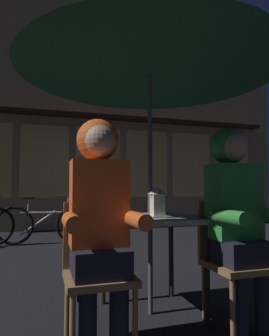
{
  "coord_description": "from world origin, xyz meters",
  "views": [
    {
      "loc": [
        -0.82,
        -2.26,
        0.96
      ],
      "look_at": [
        0.0,
        0.42,
        1.15
      ],
      "focal_mm": 32.56,
      "sensor_mm": 36.0,
      "label": 1
    }
  ],
  "objects_px": {
    "cafe_table": "(150,230)",
    "person_left_hooded": "(99,207)",
    "patio_umbrella": "(150,53)",
    "chair_left": "(97,265)",
    "bicycle_third": "(45,224)",
    "chair_right": "(232,255)",
    "lantern": "(157,201)",
    "person_right_hooded": "(236,204)"
  },
  "relations": [
    {
      "from": "chair_right",
      "to": "lantern",
      "type": "bearing_deg",
      "value": 151.28
    },
    {
      "from": "chair_left",
      "to": "person_left_hooded",
      "type": "xyz_separation_m",
      "value": [
        -0.0,
        -0.06,
        0.36
      ]
    },
    {
      "from": "cafe_table",
      "to": "person_right_hooded",
      "type": "distance_m",
      "value": 0.67
    },
    {
      "from": "patio_umbrella",
      "to": "bicycle_third",
      "type": "height_order",
      "value": "patio_umbrella"
    },
    {
      "from": "person_right_hooded",
      "to": "lantern",
      "type": "bearing_deg",
      "value": 146.16
    },
    {
      "from": "person_right_hooded",
      "to": "bicycle_third",
      "type": "bearing_deg",
      "value": 108.36
    },
    {
      "from": "chair_right",
      "to": "person_left_hooded",
      "type": "relative_size",
      "value": 0.62
    },
    {
      "from": "chair_right",
      "to": "person_left_hooded",
      "type": "bearing_deg",
      "value": -176.61
    },
    {
      "from": "lantern",
      "to": "bicycle_third",
      "type": "bearing_deg",
      "value": 102.75
    },
    {
      "from": "patio_umbrella",
      "to": "chair_left",
      "type": "height_order",
      "value": "patio_umbrella"
    },
    {
      "from": "cafe_table",
      "to": "person_right_hooded",
      "type": "bearing_deg",
      "value": -41.57
    },
    {
      "from": "patio_umbrella",
      "to": "person_right_hooded",
      "type": "bearing_deg",
      "value": -41.57
    },
    {
      "from": "cafe_table",
      "to": "patio_umbrella",
      "type": "relative_size",
      "value": 0.32
    },
    {
      "from": "chair_left",
      "to": "person_right_hooded",
      "type": "xyz_separation_m",
      "value": [
        0.96,
        -0.06,
        0.36
      ]
    },
    {
      "from": "chair_right",
      "to": "person_right_hooded",
      "type": "bearing_deg",
      "value": -90.0
    },
    {
      "from": "patio_umbrella",
      "to": "lantern",
      "type": "distance_m",
      "value": 1.2
    },
    {
      "from": "chair_right",
      "to": "bicycle_third",
      "type": "height_order",
      "value": "chair_right"
    },
    {
      "from": "chair_left",
      "to": "person_left_hooded",
      "type": "height_order",
      "value": "person_left_hooded"
    },
    {
      "from": "cafe_table",
      "to": "chair_left",
      "type": "relative_size",
      "value": 0.85
    },
    {
      "from": "lantern",
      "to": "person_right_hooded",
      "type": "height_order",
      "value": "person_right_hooded"
    },
    {
      "from": "cafe_table",
      "to": "patio_umbrella",
      "type": "bearing_deg",
      "value": 0.0
    },
    {
      "from": "cafe_table",
      "to": "person_left_hooded",
      "type": "height_order",
      "value": "person_left_hooded"
    },
    {
      "from": "lantern",
      "to": "person_right_hooded",
      "type": "bearing_deg",
      "value": -33.84
    },
    {
      "from": "lantern",
      "to": "patio_umbrella",
      "type": "bearing_deg",
      "value": 97.85
    },
    {
      "from": "person_left_hooded",
      "to": "person_right_hooded",
      "type": "relative_size",
      "value": 1.0
    },
    {
      "from": "cafe_table",
      "to": "patio_umbrella",
      "type": "height_order",
      "value": "patio_umbrella"
    },
    {
      "from": "person_left_hooded",
      "to": "person_right_hooded",
      "type": "height_order",
      "value": "same"
    },
    {
      "from": "person_right_hooded",
      "to": "person_left_hooded",
      "type": "bearing_deg",
      "value": 180.0
    },
    {
      "from": "chair_left",
      "to": "cafe_table",
      "type": "bearing_deg",
      "value": 37.55
    },
    {
      "from": "cafe_table",
      "to": "chair_right",
      "type": "xyz_separation_m",
      "value": [
        0.48,
        -0.37,
        -0.15
      ]
    },
    {
      "from": "cafe_table",
      "to": "bicycle_third",
      "type": "relative_size",
      "value": 0.44
    },
    {
      "from": "chair_right",
      "to": "cafe_table",
      "type": "bearing_deg",
      "value": 142.45
    },
    {
      "from": "person_left_hooded",
      "to": "person_right_hooded",
      "type": "bearing_deg",
      "value": 0.0
    },
    {
      "from": "person_left_hooded",
      "to": "person_right_hooded",
      "type": "distance_m",
      "value": 0.96
    },
    {
      "from": "cafe_table",
      "to": "patio_umbrella",
      "type": "xyz_separation_m",
      "value": [
        0.0,
        0.0,
        1.42
      ]
    },
    {
      "from": "cafe_table",
      "to": "person_left_hooded",
      "type": "relative_size",
      "value": 0.53
    },
    {
      "from": "cafe_table",
      "to": "bicycle_third",
      "type": "xyz_separation_m",
      "value": [
        -0.76,
        3.3,
        -0.29
      ]
    },
    {
      "from": "person_left_hooded",
      "to": "bicycle_third",
      "type": "xyz_separation_m",
      "value": [
        -0.28,
        3.72,
        -0.5
      ]
    },
    {
      "from": "person_right_hooded",
      "to": "bicycle_third",
      "type": "relative_size",
      "value": 0.84
    },
    {
      "from": "bicycle_third",
      "to": "person_left_hooded",
      "type": "bearing_deg",
      "value": -85.76
    },
    {
      "from": "lantern",
      "to": "chair_right",
      "type": "distance_m",
      "value": 0.65
    },
    {
      "from": "cafe_table",
      "to": "lantern",
      "type": "relative_size",
      "value": 3.2
    }
  ]
}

